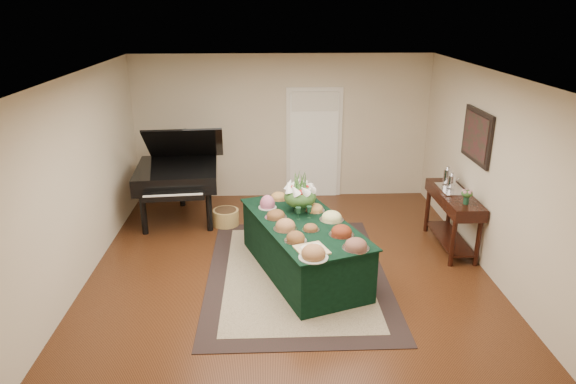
{
  "coord_description": "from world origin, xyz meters",
  "views": [
    {
      "loc": [
        -0.27,
        -6.43,
        3.52
      ],
      "look_at": [
        0.0,
        0.3,
        1.05
      ],
      "focal_mm": 32.0,
      "sensor_mm": 36.0,
      "label": 1
    }
  ],
  "objects_px": {
    "buffet_table": "(303,247)",
    "floral_centerpiece": "(300,193)",
    "mahogany_sideboard": "(453,205)",
    "grand_piano": "(178,174)"
  },
  "relations": [
    {
      "from": "floral_centerpiece",
      "to": "grand_piano",
      "type": "bearing_deg",
      "value": 141.16
    },
    {
      "from": "buffet_table",
      "to": "floral_centerpiece",
      "type": "xyz_separation_m",
      "value": [
        -0.02,
        0.37,
        0.65
      ]
    },
    {
      "from": "buffet_table",
      "to": "grand_piano",
      "type": "height_order",
      "value": "grand_piano"
    },
    {
      "from": "buffet_table",
      "to": "mahogany_sideboard",
      "type": "bearing_deg",
      "value": 16.57
    },
    {
      "from": "buffet_table",
      "to": "mahogany_sideboard",
      "type": "distance_m",
      "value": 2.42
    },
    {
      "from": "mahogany_sideboard",
      "to": "floral_centerpiece",
      "type": "bearing_deg",
      "value": -172.31
    },
    {
      "from": "floral_centerpiece",
      "to": "mahogany_sideboard",
      "type": "xyz_separation_m",
      "value": [
        2.33,
        0.31,
        -0.35
      ]
    },
    {
      "from": "grand_piano",
      "to": "mahogany_sideboard",
      "type": "height_order",
      "value": "grand_piano"
    },
    {
      "from": "buffet_table",
      "to": "floral_centerpiece",
      "type": "height_order",
      "value": "floral_centerpiece"
    },
    {
      "from": "buffet_table",
      "to": "floral_centerpiece",
      "type": "relative_size",
      "value": 5.32
    }
  ]
}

